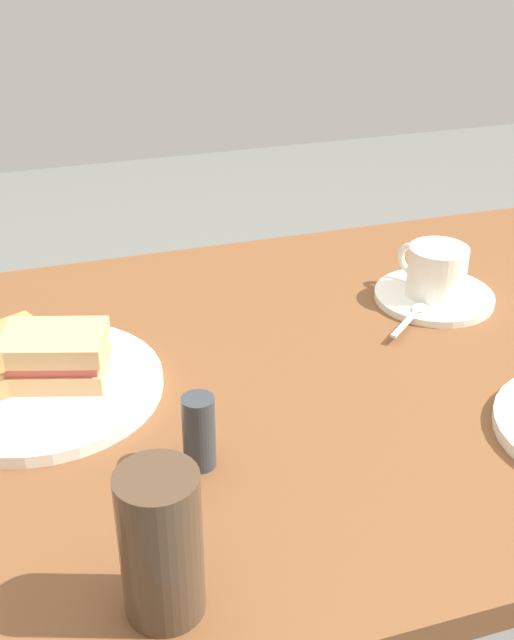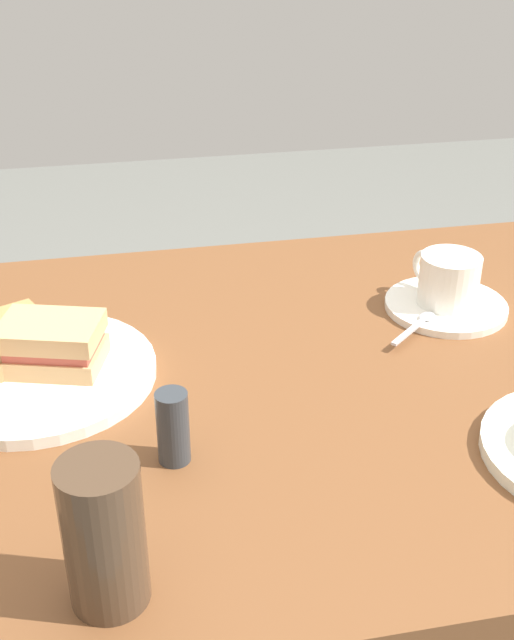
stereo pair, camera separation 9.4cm
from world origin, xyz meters
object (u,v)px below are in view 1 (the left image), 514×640
Objects in this scene: sandwich_front at (56,356)px; drinking_glass at (161,545)px; dining_table at (330,459)px; spoon at (413,314)px; coffee_cup at (436,269)px; salt_shaker at (199,432)px; sandwich_plate at (42,386)px; coffee_saucer at (434,296)px.

sandwich_front is 0.34m from drinking_glass.
drinking_glass is at bearing -81.64° from sandwich_front.
dining_table is 8.17× the size of drinking_glass.
drinking_glass reaches higher than spoon.
coffee_cup is at bearing 42.22° from spoon.
salt_shaker reaches higher than dining_table.
spoon is (0.47, 0.02, 0.01)m from sandwich_plate.
sandwich_front is at bearing 123.57° from salt_shaker.
coffee_cup reaches higher than spoon.
salt_shaker reaches higher than spoon.
sandwich_plate is (-0.33, 0.04, 0.15)m from dining_table.
drinking_glass is (-0.45, -0.40, 0.02)m from coffee_cup.
drinking_glass is at bearing -132.12° from dining_table.
coffee_saucer is at bearing 7.18° from sandwich_plate.
drinking_glass is at bearing -138.33° from spoon.
dining_table is 0.45m from drinking_glass.
sandwich_plate is 0.04m from sandwich_front.
spoon is at bearing 1.84° from sandwich_front.
coffee_cup is at bearing 7.38° from sandwich_plate.
salt_shaker is at bearing 67.06° from drinking_glass.
dining_table is 0.21m from spoon.
coffee_saucer is 1.52× the size of coffee_cup.
drinking_glass reaches higher than coffee_cup.
dining_table is at bearing -149.39° from coffee_cup.
coffee_cup is at bearing 32.25° from salt_shaker.
sandwich_front reaches higher than sandwich_plate.
spoon is 0.54m from drinking_glass.
coffee_cup is at bearing 7.33° from sandwich_front.
coffee_saucer is (0.52, 0.07, -0.00)m from sandwich_plate.
coffee_saucer is at bearing 32.02° from salt_shaker.
coffee_cup is at bearing 110.13° from coffee_saucer.
sandwich_plate is 0.47m from spoon.
spoon is at bearing -137.78° from coffee_cup.
salt_shaker is (0.14, -0.18, 0.03)m from sandwich_plate.
salt_shaker is at bearing -146.22° from dining_table.
drinking_glass reaches higher than sandwich_front.
sandwich_front is at bearing 171.57° from dining_table.
salt_shaker is at bearing -147.75° from coffee_cup.
sandwich_front reaches higher than coffee_saucer.
salt_shaker is at bearing -51.90° from sandwich_plate.
dining_table is 0.37m from sandwich_front.
sandwich_plate is 0.53m from coffee_saucer.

